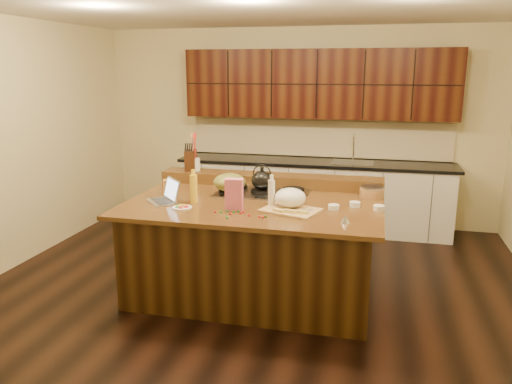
# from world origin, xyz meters

# --- Properties ---
(room) EXTENTS (5.52, 5.02, 2.72)m
(room) POSITION_xyz_m (0.00, 0.00, 1.35)
(room) COLOR black
(room) RESTS_ON ground
(island) EXTENTS (2.40, 1.60, 0.92)m
(island) POSITION_xyz_m (0.00, 0.00, 0.46)
(island) COLOR black
(island) RESTS_ON ground
(back_ledge) EXTENTS (2.40, 0.30, 0.12)m
(back_ledge) POSITION_xyz_m (0.00, 0.70, 0.98)
(back_ledge) COLOR black
(back_ledge) RESTS_ON island
(cooktop) EXTENTS (0.92, 0.52, 0.05)m
(cooktop) POSITION_xyz_m (0.00, 0.30, 0.94)
(cooktop) COLOR gray
(cooktop) RESTS_ON island
(back_counter) EXTENTS (3.70, 0.66, 2.40)m
(back_counter) POSITION_xyz_m (0.30, 2.23, 0.98)
(back_counter) COLOR silver
(back_counter) RESTS_ON ground
(kettle) EXTENTS (0.28, 0.28, 0.19)m
(kettle) POSITION_xyz_m (0.00, 0.30, 1.06)
(kettle) COLOR black
(kettle) RESTS_ON cooktop
(green_bowl) EXTENTS (0.40, 0.40, 0.18)m
(green_bowl) POSITION_xyz_m (-0.30, 0.17, 1.05)
(green_bowl) COLOR olive
(green_bowl) RESTS_ON cooktop
(laptop) EXTENTS (0.39, 0.40, 0.22)m
(laptop) POSITION_xyz_m (-0.81, -0.21, 0.98)
(laptop) COLOR #B7B7BC
(laptop) RESTS_ON island
(oil_bottle) EXTENTS (0.08, 0.08, 0.27)m
(oil_bottle) POSITION_xyz_m (-0.54, -0.19, 1.06)
(oil_bottle) COLOR yellow
(oil_bottle) RESTS_ON island
(vinegar_bottle) EXTENTS (0.07, 0.07, 0.25)m
(vinegar_bottle) POSITION_xyz_m (0.19, -0.15, 1.04)
(vinegar_bottle) COLOR silver
(vinegar_bottle) RESTS_ON island
(wooden_tray) EXTENTS (0.57, 0.48, 0.20)m
(wooden_tray) POSITION_xyz_m (0.38, -0.21, 1.01)
(wooden_tray) COLOR tan
(wooden_tray) RESTS_ON island
(ramekin_a) EXTENTS (0.12, 0.12, 0.04)m
(ramekin_a) POSITION_xyz_m (0.76, -0.11, 0.94)
(ramekin_a) COLOR white
(ramekin_a) RESTS_ON island
(ramekin_b) EXTENTS (0.12, 0.12, 0.04)m
(ramekin_b) POSITION_xyz_m (1.15, -0.03, 0.94)
(ramekin_b) COLOR white
(ramekin_b) RESTS_ON island
(ramekin_c) EXTENTS (0.12, 0.12, 0.04)m
(ramekin_c) POSITION_xyz_m (0.94, 0.04, 0.94)
(ramekin_c) COLOR white
(ramekin_c) RESTS_ON island
(strainer_bowl) EXTENTS (0.29, 0.29, 0.09)m
(strainer_bowl) POSITION_xyz_m (1.08, 0.43, 0.97)
(strainer_bowl) COLOR #996B3F
(strainer_bowl) RESTS_ON island
(kitchen_timer) EXTENTS (0.09, 0.09, 0.07)m
(kitchen_timer) POSITION_xyz_m (0.88, -0.49, 0.96)
(kitchen_timer) COLOR silver
(kitchen_timer) RESTS_ON island
(pink_bag) EXTENTS (0.16, 0.10, 0.29)m
(pink_bag) POSITION_xyz_m (-0.10, -0.34, 1.06)
(pink_bag) COLOR #DA668A
(pink_bag) RESTS_ON island
(candy_plate) EXTENTS (0.23, 0.23, 0.01)m
(candy_plate) POSITION_xyz_m (-0.58, -0.39, 0.93)
(candy_plate) COLOR white
(candy_plate) RESTS_ON island
(package_box) EXTENTS (0.13, 0.10, 0.16)m
(package_box) POSITION_xyz_m (-0.89, 0.04, 1.00)
(package_box) COLOR #BB7F42
(package_box) RESTS_ON island
(utensil_crock) EXTENTS (0.13, 0.13, 0.14)m
(utensil_crock) POSITION_xyz_m (-0.86, 0.70, 1.11)
(utensil_crock) COLOR white
(utensil_crock) RESTS_ON back_ledge
(knife_block) EXTENTS (0.15, 0.21, 0.23)m
(knife_block) POSITION_xyz_m (-0.91, 0.70, 1.15)
(knife_block) COLOR black
(knife_block) RESTS_ON back_ledge
(gumdrop_0) EXTENTS (0.02, 0.02, 0.02)m
(gumdrop_0) POSITION_xyz_m (-0.00, -0.40, 0.93)
(gumdrop_0) COLOR red
(gumdrop_0) RESTS_ON island
(gumdrop_1) EXTENTS (0.02, 0.02, 0.02)m
(gumdrop_1) POSITION_xyz_m (-0.09, -0.60, 0.93)
(gumdrop_1) COLOR #198C26
(gumdrop_1) RESTS_ON island
(gumdrop_2) EXTENTS (0.02, 0.02, 0.02)m
(gumdrop_2) POSITION_xyz_m (0.07, -0.50, 0.93)
(gumdrop_2) COLOR red
(gumdrop_2) RESTS_ON island
(gumdrop_3) EXTENTS (0.02, 0.02, 0.02)m
(gumdrop_3) POSITION_xyz_m (-0.15, -0.41, 0.93)
(gumdrop_3) COLOR #198C26
(gumdrop_3) RESTS_ON island
(gumdrop_4) EXTENTS (0.02, 0.02, 0.02)m
(gumdrop_4) POSITION_xyz_m (-0.24, -0.46, 0.93)
(gumdrop_4) COLOR red
(gumdrop_4) RESTS_ON island
(gumdrop_5) EXTENTS (0.02, 0.02, 0.02)m
(gumdrop_5) POSITION_xyz_m (-0.09, -0.42, 0.93)
(gumdrop_5) COLOR #198C26
(gumdrop_5) RESTS_ON island
(gumdrop_6) EXTENTS (0.02, 0.02, 0.02)m
(gumdrop_6) POSITION_xyz_m (-0.02, -0.44, 0.93)
(gumdrop_6) COLOR red
(gumdrop_6) RESTS_ON island
(gumdrop_7) EXTENTS (0.02, 0.02, 0.02)m
(gumdrop_7) POSITION_xyz_m (0.21, -0.49, 0.93)
(gumdrop_7) COLOR #198C26
(gumdrop_7) RESTS_ON island
(gumdrop_8) EXTENTS (0.02, 0.02, 0.02)m
(gumdrop_8) POSITION_xyz_m (-0.10, -0.49, 0.93)
(gumdrop_8) COLOR red
(gumdrop_8) RESTS_ON island
(gumdrop_9) EXTENTS (0.02, 0.02, 0.02)m
(gumdrop_9) POSITION_xyz_m (-0.20, -0.45, 0.93)
(gumdrop_9) COLOR #198C26
(gumdrop_9) RESTS_ON island
(gumdrop_10) EXTENTS (0.02, 0.02, 0.02)m
(gumdrop_10) POSITION_xyz_m (0.17, -0.51, 0.93)
(gumdrop_10) COLOR red
(gumdrop_10) RESTS_ON island
(gumdrop_11) EXTENTS (0.02, 0.02, 0.02)m
(gumdrop_11) POSITION_xyz_m (-0.09, -0.60, 0.93)
(gumdrop_11) COLOR #198C26
(gumdrop_11) RESTS_ON island
(gumdrop_12) EXTENTS (0.02, 0.02, 0.02)m
(gumdrop_12) POSITION_xyz_m (0.20, -0.52, 0.93)
(gumdrop_12) COLOR red
(gumdrop_12) RESTS_ON island
(gumdrop_13) EXTENTS (0.02, 0.02, 0.02)m
(gumdrop_13) POSITION_xyz_m (-0.05, -0.39, 0.93)
(gumdrop_13) COLOR #198C26
(gumdrop_13) RESTS_ON island
(gumdrop_14) EXTENTS (0.02, 0.02, 0.02)m
(gumdrop_14) POSITION_xyz_m (-0.10, -0.48, 0.93)
(gumdrop_14) COLOR red
(gumdrop_14) RESTS_ON island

